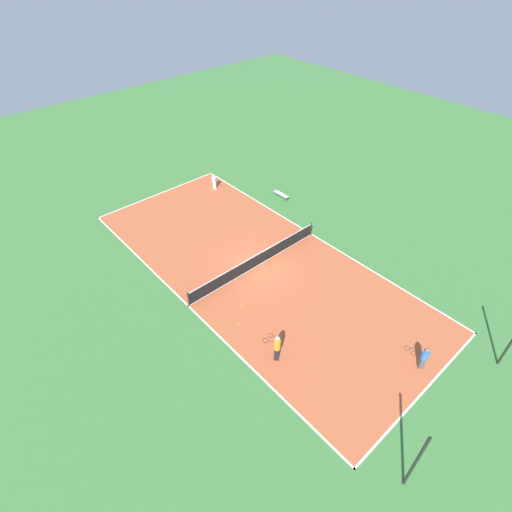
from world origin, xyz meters
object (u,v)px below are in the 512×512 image
player_near_blue (424,357)px  tennis_ball_far_baseline (239,324)px  player_near_white (214,181)px  fence_post_back_right (416,462)px  tennis_ball_right_alley (242,305)px  tennis_net (256,260)px  bench (281,194)px  player_center_orange (277,346)px

player_near_blue → tennis_ball_far_baseline: bearing=-19.0°
player_near_blue → player_near_white: bearing=-58.4°
player_near_white → fence_post_back_right: size_ratio=0.35×
tennis_ball_right_alley → player_near_white: bearing=-120.2°
player_near_white → tennis_ball_far_baseline: (8.08, 13.06, -0.72)m
tennis_net → fence_post_back_right: bearing=72.8°
bench → player_near_white: bearing=-146.7°
player_center_orange → tennis_ball_far_baseline: size_ratio=26.78×
tennis_net → bench: 8.79m
player_near_white → tennis_ball_right_alley: 13.93m
tennis_net → fence_post_back_right: fence_post_back_right is taller
player_near_white → tennis_ball_far_baseline: bearing=-21.2°
bench → player_near_blue: bearing=-20.4°
player_center_orange → player_near_blue: bearing=-173.3°
tennis_ball_far_baseline → tennis_ball_right_alley: 1.50m
bench → tennis_ball_right_alley: 12.45m
player_near_white → player_near_blue: bearing=2.7°
player_near_white → tennis_ball_far_baseline: size_ratio=19.88×
tennis_net → tennis_ball_right_alley: 3.69m
tennis_net → bench: size_ratio=7.26×
tennis_ball_far_baseline → player_near_blue: bearing=121.6°
bench → tennis_ball_right_alley: (10.20, 7.14, -0.33)m
player_near_white → fence_post_back_right: fence_post_back_right is taller
player_near_white → player_near_blue: 21.61m
player_near_white → fence_post_back_right: bearing=-8.7°
player_near_blue → player_center_orange: player_center_orange is taller
bench → player_center_orange: bearing=-45.1°
bench → fence_post_back_right: size_ratio=0.38×
player_near_blue → fence_post_back_right: bearing=64.5°
player_near_white → player_center_orange: player_center_orange is taller
player_near_white → tennis_ball_right_alley: size_ratio=19.88×
player_near_white → player_center_orange: bearing=-16.1°
player_near_blue → tennis_ball_far_baseline: player_near_blue is taller
bench → player_near_white: player_near_white is taller
tennis_net → bench: (-7.22, -5.02, -0.15)m
bench → player_near_white: 5.85m
tennis_ball_right_alley → fence_post_back_right: fence_post_back_right is taller
player_center_orange → tennis_ball_right_alley: 4.39m
bench → player_center_orange: player_center_orange is taller
tennis_net → player_near_blue: (-1.08, 11.50, 0.37)m
bench → tennis_ball_far_baseline: 13.93m
tennis_net → player_center_orange: player_center_orange is taller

